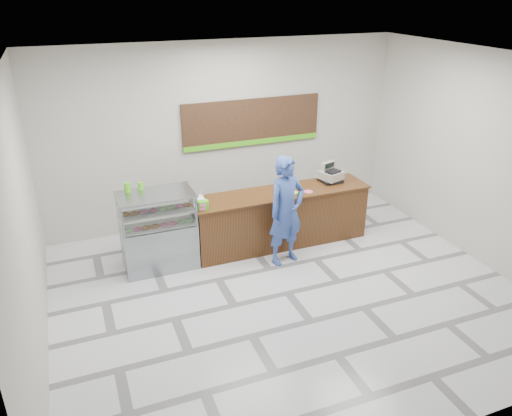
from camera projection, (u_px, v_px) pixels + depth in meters
name	position (u px, v px, depth m)	size (l,w,h in m)	color
floor	(288.00, 293.00, 7.77)	(7.00, 7.00, 0.00)	silver
back_wall	(225.00, 134.00, 9.59)	(7.00, 7.00, 0.00)	#BAB6AB
ceiling	(295.00, 62.00, 6.33)	(7.00, 7.00, 0.00)	silver
sales_counter	(280.00, 218.00, 9.06)	(3.26, 0.76, 1.03)	#562F18
display_case	(158.00, 230.00, 8.25)	(1.22, 0.72, 1.33)	gray
menu_board	(252.00, 123.00, 9.66)	(2.80, 0.06, 0.90)	black
cash_register	(330.00, 175.00, 9.26)	(0.47, 0.48, 0.35)	black
card_terminal	(330.00, 182.00, 9.23)	(0.08, 0.16, 0.04)	black
serving_tray	(287.00, 193.00, 8.76)	(0.42, 0.34, 0.02)	#62D019
napkin_box	(200.00, 202.00, 8.27)	(0.14, 0.14, 0.12)	white
straw_cup	(201.00, 199.00, 8.36)	(0.09, 0.09, 0.13)	silver
promo_box	(203.00, 205.00, 8.11)	(0.17, 0.12, 0.16)	#4DBB19
donut_decal	(308.00, 192.00, 8.84)	(0.16, 0.16, 0.00)	pink
green_cup_left	(127.00, 187.00, 8.03)	(0.10, 0.10, 0.16)	#4DBB19
green_cup_right	(140.00, 186.00, 8.10)	(0.08, 0.08, 0.13)	#4DBB19
customer	(286.00, 211.00, 8.30)	(0.69, 0.45, 1.90)	#324D9B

